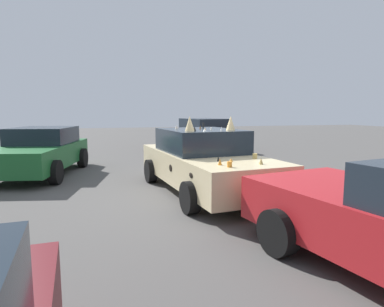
# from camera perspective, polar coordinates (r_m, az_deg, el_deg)

# --- Properties ---
(ground_plane) EXTENTS (60.00, 60.00, 0.00)m
(ground_plane) POSITION_cam_1_polar(r_m,az_deg,el_deg) (7.70, 2.17, -6.58)
(ground_plane) COLOR #514F4C
(art_car_decorated) EXTENTS (4.77, 2.40, 1.75)m
(art_car_decorated) POSITION_cam_1_polar(r_m,az_deg,el_deg) (7.61, 2.03, -1.29)
(art_car_decorated) COLOR beige
(art_car_decorated) RESTS_ON ground
(parked_sedan_far_left) EXTENTS (4.43, 2.60, 1.37)m
(parked_sedan_far_left) POSITION_cam_1_polar(r_m,az_deg,el_deg) (10.59, -24.78, 0.38)
(parked_sedan_far_left) COLOR #1E602D
(parked_sedan_far_left) RESTS_ON ground
(parked_sedan_row_back_center) EXTENTS (4.78, 2.71, 1.49)m
(parked_sedan_row_back_center) POSITION_cam_1_polar(r_m,az_deg,el_deg) (15.91, 1.47, 3.40)
(parked_sedan_row_back_center) COLOR #5B1419
(parked_sedan_row_back_center) RESTS_ON ground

